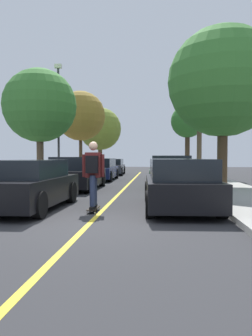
{
  "coord_description": "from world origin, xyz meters",
  "views": [
    {
      "loc": [
        1.41,
        -7.26,
        1.43
      ],
      "look_at": [
        -0.06,
        9.11,
        0.87
      ],
      "focal_mm": 35.59,
      "sensor_mm": 36.0,
      "label": 1
    }
  ],
  "objects_px": {
    "parked_car_right_near": "(170,173)",
    "fire_hydrant": "(15,183)",
    "parked_car_right_nearest": "(179,184)",
    "street_tree_left_near": "(81,116)",
    "street_tree_right_far": "(188,122)",
    "skateboard": "(93,208)",
    "street_tree_left_nearest": "(40,106)",
    "streetlamp": "(58,115)",
    "parked_car_left_nearest": "(29,185)",
    "parked_car_left_far": "(100,169)",
    "street_tree_left_far": "(100,129)",
    "parked_car_left_near": "(77,173)",
    "skateboarder": "(93,171)",
    "street_tree_right_nearest": "(223,82)",
    "parked_car_left_farthest": "(113,167)",
    "street_tree_right_near": "(200,104)",
    "parked_car_right_far": "(166,168)"
  },
  "relations": [
    {
      "from": "parked_car_right_near",
      "to": "fire_hydrant",
      "type": "relative_size",
      "value": 6.49
    },
    {
      "from": "parked_car_right_nearest",
      "to": "fire_hydrant",
      "type": "height_order",
      "value": "parked_car_right_nearest"
    },
    {
      "from": "street_tree_left_near",
      "to": "fire_hydrant",
      "type": "relative_size",
      "value": 8.91
    },
    {
      "from": "street_tree_right_far",
      "to": "skateboard",
      "type": "xyz_separation_m",
      "value": [
        -4.47,
        -22.23,
        -4.51
      ]
    },
    {
      "from": "skateboard",
      "to": "street_tree_left_nearest",
      "type": "bearing_deg",
      "value": 118.58
    },
    {
      "from": "streetlamp",
      "to": "parked_car_left_nearest",
      "type": "bearing_deg",
      "value": -78.66
    },
    {
      "from": "parked_car_left_far",
      "to": "streetlamp",
      "type": "relative_size",
      "value": 0.74
    },
    {
      "from": "street_tree_left_far",
      "to": "fire_hydrant",
      "type": "bearing_deg",
      "value": -88.14
    },
    {
      "from": "parked_car_left_nearest",
      "to": "parked_car_left_near",
      "type": "relative_size",
      "value": 0.93
    },
    {
      "from": "parked_car_right_nearest",
      "to": "skateboard",
      "type": "distance_m",
      "value": 2.42
    },
    {
      "from": "parked_car_right_nearest",
      "to": "parked_car_left_far",
      "type": "bearing_deg",
      "value": 110.24
    },
    {
      "from": "parked_car_right_near",
      "to": "street_tree_right_far",
      "type": "xyz_separation_m",
      "value": [
        2.22,
        15.66,
        3.89
      ]
    },
    {
      "from": "street_tree_left_far",
      "to": "skateboarder",
      "type": "distance_m",
      "value": 25.74
    },
    {
      "from": "parked_car_left_far",
      "to": "parked_car_right_nearest",
      "type": "height_order",
      "value": "parked_car_right_nearest"
    },
    {
      "from": "street_tree_left_nearest",
      "to": "fire_hydrant",
      "type": "relative_size",
      "value": 7.98
    },
    {
      "from": "street_tree_left_far",
      "to": "street_tree_right_nearest",
      "type": "bearing_deg",
      "value": -65.77
    },
    {
      "from": "street_tree_left_far",
      "to": "fire_hydrant",
      "type": "height_order",
      "value": "street_tree_left_far"
    },
    {
      "from": "parked_car_left_farthest",
      "to": "streetlamp",
      "type": "bearing_deg",
      "value": -101.07
    },
    {
      "from": "street_tree_right_nearest",
      "to": "parked_car_left_near",
      "type": "bearing_deg",
      "value": -177.12
    },
    {
      "from": "parked_car_left_near",
      "to": "parked_car_left_far",
      "type": "xyz_separation_m",
      "value": [
        -0.0,
        5.85,
        -0.04
      ]
    },
    {
      "from": "fire_hydrant",
      "to": "parked_car_right_nearest",
      "type": "bearing_deg",
      "value": -21.7
    },
    {
      "from": "street_tree_left_nearest",
      "to": "street_tree_right_nearest",
      "type": "xyz_separation_m",
      "value": [
        8.54,
        -1.25,
        0.71
      ]
    },
    {
      "from": "parked_car_left_near",
      "to": "street_tree_right_near",
      "type": "xyz_separation_m",
      "value": [
        6.31,
        8.0,
        4.19
      ]
    },
    {
      "from": "street_tree_left_nearest",
      "to": "street_tree_right_far",
      "type": "distance_m",
      "value": 17.07
    },
    {
      "from": "street_tree_left_near",
      "to": "parked_car_left_near",
      "type": "bearing_deg",
      "value": -77.98
    },
    {
      "from": "parked_car_right_near",
      "to": "street_tree_left_near",
      "type": "bearing_deg",
      "value": 122.84
    },
    {
      "from": "parked_car_right_far",
      "to": "skateboard",
      "type": "bearing_deg",
      "value": -100.26
    },
    {
      "from": "parked_car_right_nearest",
      "to": "street_tree_right_nearest",
      "type": "relative_size",
      "value": 0.64
    },
    {
      "from": "parked_car_left_farthest",
      "to": "skateboard",
      "type": "relative_size",
      "value": 5.35
    },
    {
      "from": "parked_car_left_nearest",
      "to": "parked_car_left_near",
      "type": "bearing_deg",
      "value": 90.0
    },
    {
      "from": "parked_car_left_far",
      "to": "street_tree_left_near",
      "type": "height_order",
      "value": "street_tree_left_near"
    },
    {
      "from": "street_tree_right_far",
      "to": "street_tree_left_nearest",
      "type": "bearing_deg",
      "value": -120.04
    },
    {
      "from": "parked_car_left_near",
      "to": "street_tree_right_far",
      "type": "relative_size",
      "value": 0.74
    },
    {
      "from": "street_tree_right_far",
      "to": "streetlamp",
      "type": "xyz_separation_m",
      "value": [
        -8.06,
        -13.21,
        -0.94
      ]
    },
    {
      "from": "street_tree_left_far",
      "to": "street_tree_left_near",
      "type": "bearing_deg",
      "value": -90.0
    },
    {
      "from": "parked_car_right_far",
      "to": "parked_car_left_farthest",
      "type": "bearing_deg",
      "value": 126.37
    },
    {
      "from": "street_tree_left_nearest",
      "to": "street_tree_left_near",
      "type": "xyz_separation_m",
      "value": [
        0.0,
        8.88,
        0.58
      ]
    },
    {
      "from": "parked_car_left_nearest",
      "to": "parked_car_left_far",
      "type": "relative_size",
      "value": 0.9
    },
    {
      "from": "skateboarder",
      "to": "skateboard",
      "type": "bearing_deg",
      "value": 90.66
    },
    {
      "from": "street_tree_left_near",
      "to": "street_tree_right_nearest",
      "type": "bearing_deg",
      "value": -49.87
    },
    {
      "from": "street_tree_left_far",
      "to": "streetlamp",
      "type": "relative_size",
      "value": 1.01
    },
    {
      "from": "parked_car_right_nearest",
      "to": "street_tree_right_near",
      "type": "xyz_separation_m",
      "value": [
        2.22,
        13.25,
        4.21
      ]
    },
    {
      "from": "streetlamp",
      "to": "skateboarder",
      "type": "bearing_deg",
      "value": -68.35
    },
    {
      "from": "street_tree_right_nearest",
      "to": "street_tree_left_near",
      "type": "bearing_deg",
      "value": 130.13
    },
    {
      "from": "parked_car_left_farthest",
      "to": "street_tree_left_near",
      "type": "height_order",
      "value": "street_tree_left_near"
    },
    {
      "from": "street_tree_right_near",
      "to": "street_tree_right_far",
      "type": "bearing_deg",
      "value": 90.0
    },
    {
      "from": "fire_hydrant",
      "to": "skateboard",
      "type": "xyz_separation_m",
      "value": [
        3.34,
        -2.88,
        -0.4
      ]
    },
    {
      "from": "parked_car_left_farthest",
      "to": "street_tree_right_far",
      "type": "xyz_separation_m",
      "value": [
        6.31,
        4.27,
        3.97
      ]
    },
    {
      "from": "street_tree_left_near",
      "to": "street_tree_right_far",
      "type": "xyz_separation_m",
      "value": [
        8.54,
        5.88,
        0.1
      ]
    },
    {
      "from": "street_tree_left_near",
      "to": "street_tree_left_far",
      "type": "height_order",
      "value": "street_tree_left_far"
    }
  ]
}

